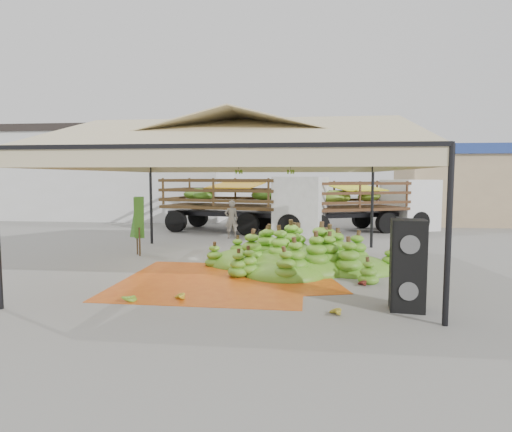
# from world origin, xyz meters

# --- Properties ---
(ground) EXTENTS (90.00, 90.00, 0.00)m
(ground) POSITION_xyz_m (0.00, 0.00, 0.00)
(ground) COLOR slate
(ground) RESTS_ON ground
(canopy_tent) EXTENTS (8.10, 8.10, 4.00)m
(canopy_tent) POSITION_xyz_m (0.00, 0.00, 3.30)
(canopy_tent) COLOR black
(canopy_tent) RESTS_ON ground
(building_white) EXTENTS (14.30, 6.30, 5.40)m
(building_white) POSITION_xyz_m (-10.00, 14.00, 2.71)
(building_white) COLOR silver
(building_white) RESTS_ON ground
(building_tan) EXTENTS (6.30, 5.30, 4.10)m
(building_tan) POSITION_xyz_m (10.00, 13.00, 2.07)
(building_tan) COLOR tan
(building_tan) RESTS_ON ground
(tarp_left) EXTENTS (4.36, 4.16, 0.01)m
(tarp_left) POSITION_xyz_m (-0.50, -1.43, 0.01)
(tarp_left) COLOR #C85B12
(tarp_left) RESTS_ON ground
(tarp_right) EXTENTS (4.39, 4.51, 0.01)m
(tarp_right) POSITION_xyz_m (0.51, -0.89, 0.01)
(tarp_right) COLOR orange
(tarp_right) RESTS_ON ground
(banana_heap) EXTENTS (6.55, 6.01, 1.14)m
(banana_heap) POSITION_xyz_m (1.58, 0.38, 0.57)
(banana_heap) COLOR #51861B
(banana_heap) RESTS_ON ground
(hand_yellow_a) EXTENTS (0.50, 0.45, 0.19)m
(hand_yellow_a) POSITION_xyz_m (2.16, -3.70, 0.09)
(hand_yellow_a) COLOR #B08623
(hand_yellow_a) RESTS_ON ground
(hand_yellow_b) EXTENTS (0.56, 0.54, 0.20)m
(hand_yellow_b) POSITION_xyz_m (-0.89, -3.09, 0.10)
(hand_yellow_b) COLOR gold
(hand_yellow_b) RESTS_ON ground
(hand_red_a) EXTENTS (0.45, 0.40, 0.18)m
(hand_red_a) POSITION_xyz_m (2.91, -1.50, 0.09)
(hand_red_a) COLOR maroon
(hand_red_a) RESTS_ON ground
(hand_red_b) EXTENTS (0.50, 0.42, 0.22)m
(hand_red_b) POSITION_xyz_m (3.70, -2.28, 0.11)
(hand_red_b) COLOR #521612
(hand_red_b) RESTS_ON ground
(hand_green) EXTENTS (0.55, 0.51, 0.20)m
(hand_green) POSITION_xyz_m (-1.83, -3.25, 0.10)
(hand_green) COLOR #56851B
(hand_green) RESTS_ON ground
(hanging_bunches) EXTENTS (1.74, 0.24, 0.20)m
(hanging_bunches) POSITION_xyz_m (0.49, 1.09, 2.62)
(hanging_bunches) COLOR #487718
(hanging_bunches) RESTS_ON ground
(speaker_stack) EXTENTS (0.67, 0.61, 1.69)m
(speaker_stack) POSITION_xyz_m (3.56, -3.20, 0.85)
(speaker_stack) COLOR black
(speaker_stack) RESTS_ON ground
(banana_leaves) EXTENTS (0.96, 1.36, 3.70)m
(banana_leaves) POSITION_xyz_m (-3.70, 1.58, 0.00)
(banana_leaves) COLOR #366D1D
(banana_leaves) RESTS_ON ground
(vendor) EXTENTS (0.66, 0.57, 1.54)m
(vendor) POSITION_xyz_m (-1.29, 5.75, 0.77)
(vendor) COLOR gray
(vendor) RESTS_ON ground
(truck_left) EXTENTS (7.61, 4.03, 2.49)m
(truck_left) POSITION_xyz_m (-0.79, 7.74, 1.53)
(truck_left) COLOR #462F17
(truck_left) RESTS_ON ground
(truck_right) EXTENTS (7.20, 4.88, 2.35)m
(truck_right) POSITION_xyz_m (4.57, 8.84, 1.45)
(truck_right) COLOR #4C3219
(truck_right) RESTS_ON ground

